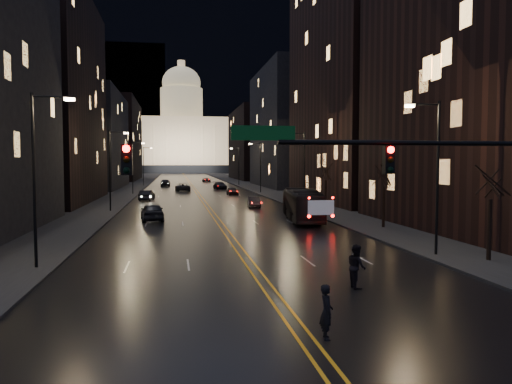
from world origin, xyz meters
name	(u,v)px	position (x,y,z in m)	size (l,w,h in m)	color
ground	(291,320)	(0.00, 0.00, 0.00)	(900.00, 900.00, 0.00)	black
road	(188,181)	(0.00, 130.00, 0.01)	(20.00, 320.00, 0.02)	black
sidewalk_left	(139,181)	(-14.00, 130.00, 0.08)	(8.00, 320.00, 0.16)	black
sidewalk_right	(236,180)	(14.00, 130.00, 0.08)	(8.00, 320.00, 0.16)	black
center_line	(188,181)	(0.00, 130.00, 0.03)	(0.62, 320.00, 0.01)	orange
building_left_mid	(44,98)	(-21.00, 54.00, 14.00)	(12.00, 30.00, 28.00)	black
building_left_far	(92,141)	(-21.00, 92.00, 10.00)	(12.00, 34.00, 20.00)	black
building_left_dist	(117,141)	(-21.00, 140.00, 12.00)	(12.00, 40.00, 24.00)	black
building_right_near	(491,81)	(21.00, 20.00, 12.00)	(12.00, 26.00, 24.00)	black
building_right_tall	(356,64)	(21.00, 50.00, 19.00)	(12.00, 30.00, 38.00)	black
building_right_mid	(288,128)	(21.00, 92.00, 13.00)	(12.00, 34.00, 26.00)	black
building_right_dist	(254,145)	(21.00, 140.00, 11.00)	(12.00, 40.00, 22.00)	black
mountain_ridge	(230,87)	(40.00, 380.00, 65.00)	(520.00, 60.00, 130.00)	black
capitol	(182,140)	(0.00, 250.00, 17.15)	(90.00, 50.00, 58.50)	black
traffic_signal	(451,174)	(5.91, 0.00, 5.10)	(17.29, 0.45, 7.00)	black
streetlamp_right_near	(435,170)	(10.81, 10.00, 5.08)	(2.13, 0.25, 9.00)	black
streetlamp_left_near	(38,171)	(-10.81, 10.00, 5.08)	(2.13, 0.25, 9.00)	black
streetlamp_right_mid	(303,166)	(10.81, 40.00, 5.08)	(2.13, 0.25, 9.00)	black
streetlamp_left_mid	(112,166)	(-10.81, 40.00, 5.08)	(2.13, 0.25, 9.00)	black
streetlamp_right_far	(259,165)	(10.81, 70.00, 5.08)	(2.13, 0.25, 9.00)	black
streetlamp_left_far	(134,165)	(-10.81, 70.00, 5.08)	(2.13, 0.25, 9.00)	black
streetlamp_right_dist	(238,164)	(10.81, 100.00, 5.08)	(2.13, 0.25, 9.00)	black
streetlamp_left_dist	(144,164)	(-10.81, 100.00, 5.08)	(2.13, 0.25, 9.00)	black
tree_right_near	(491,180)	(13.00, 8.00, 4.53)	(2.40, 2.40, 6.65)	black
tree_right_mid	(384,174)	(13.00, 22.00, 4.53)	(2.40, 2.40, 6.65)	black
tree_right_far	(326,171)	(13.00, 38.00, 4.53)	(2.40, 2.40, 6.65)	black
bus	(302,205)	(7.81, 28.52, 1.50)	(2.52, 10.77, 3.00)	black
oncoming_car_a	(152,212)	(-6.07, 30.86, 0.85)	(2.02, 5.01, 1.71)	black
oncoming_car_b	(147,195)	(-7.92, 55.91, 0.75)	(1.59, 4.57, 1.51)	black
oncoming_car_c	(183,187)	(-2.50, 78.83, 0.75)	(2.50, 5.42, 1.51)	black
oncoming_car_d	(165,183)	(-6.09, 99.48, 0.77)	(2.16, 5.32, 1.54)	black
receding_car_a	(254,202)	(5.49, 42.87, 0.67)	(1.42, 4.06, 1.34)	black
receding_car_b	(232,191)	(5.52, 65.82, 0.68)	(1.61, 4.00, 1.36)	black
receding_car_c	(220,186)	(5.07, 84.22, 0.76)	(2.12, 5.21, 1.51)	black
receding_car_d	(206,180)	(4.72, 121.99, 0.61)	(2.02, 4.38, 1.22)	black
pedestrian_a	(326,312)	(0.64, -2.00, 0.87)	(0.64, 0.42, 1.74)	black
pedestrian_b	(357,266)	(3.85, 3.92, 0.96)	(0.94, 0.51, 1.93)	black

